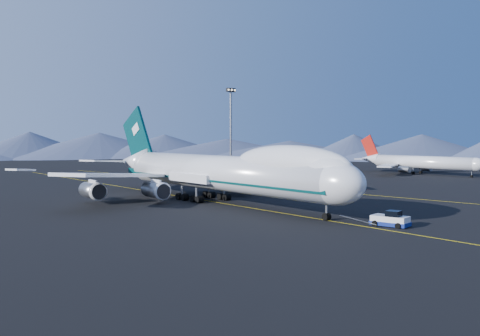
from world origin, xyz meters
TOP-DOWN VIEW (x-y plane):
  - ground at (0.00, 0.00)m, footprint 500.00×500.00m
  - taxiway_line_main at (0.00, 0.00)m, footprint 0.25×220.00m
  - taxiway_line_side at (30.00, 10.00)m, footprint 28.08×198.09m
  - boeing_747 at (0.00, 0.03)m, footprint 59.62×72.43m
  - pushback_tug at (3.00, -35.46)m, footprint 3.77×5.54m
  - second_jet at (96.17, 20.83)m, footprint 40.57×45.84m
  - service_van at (30.00, 5.45)m, footprint 2.65×5.36m
  - floodlight_mast at (54.88, 68.09)m, footprint 3.60×2.70m

SIDE VIEW (x-z plane):
  - ground at x=0.00m, z-range 0.00..0.00m
  - taxiway_line_main at x=0.00m, z-range 0.01..0.01m
  - taxiway_line_side at x=30.00m, z-range 0.01..0.01m
  - pushback_tug at x=3.00m, z-range -0.41..1.81m
  - service_van at x=30.00m, z-range 0.00..1.46m
  - second_jet at x=96.17m, z-range -2.57..10.47m
  - boeing_747 at x=0.00m, z-range -3.87..15.50m
  - floodlight_mast at x=54.88m, z-range 0.19..29.34m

